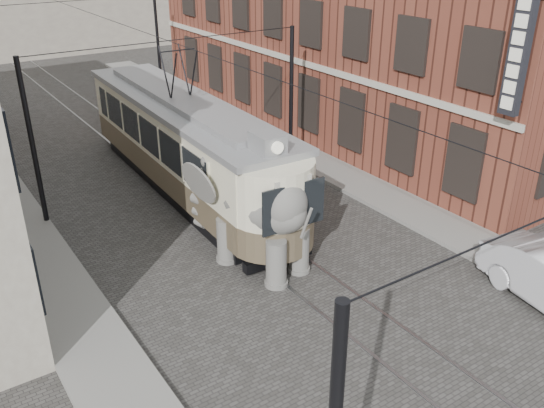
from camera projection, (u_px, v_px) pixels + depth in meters
ground at (268, 249)px, 19.37m from camera, size 120.00×120.00×0.00m
tram_rails at (268, 249)px, 19.37m from camera, size 1.54×80.00×0.02m
sidewalk_right at (398, 204)px, 22.35m from camera, size 2.00×60.00×0.15m
sidewalk_left at (72, 313)px, 16.08m from camera, size 2.00×60.00×0.15m
brick_building at (352, 8)px, 29.01m from camera, size 8.00×26.00×12.00m
catenary at (189, 125)px, 21.70m from camera, size 11.00×30.20×6.00m
tram at (182, 123)px, 22.53m from camera, size 3.43×14.31×5.64m
elephant at (262, 219)px, 17.75m from camera, size 4.23×5.99×3.32m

